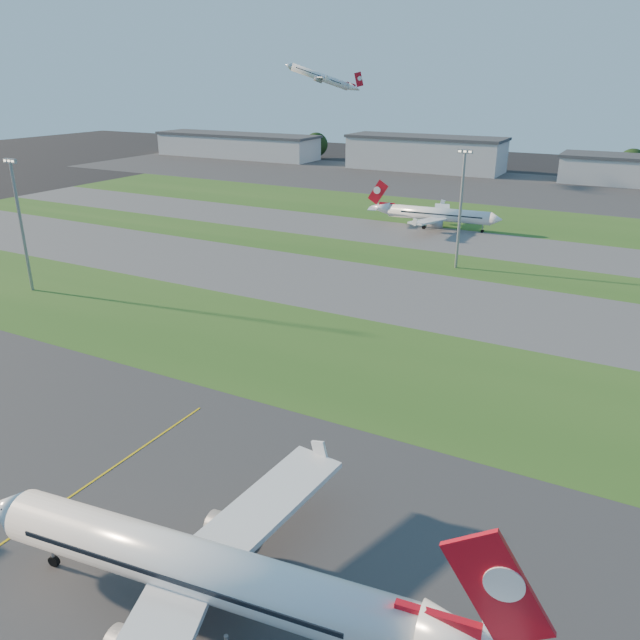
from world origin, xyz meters
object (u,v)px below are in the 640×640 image
Objects in this scene: airliner_parked at (203,571)px; light_mast_west at (20,217)px; light_mast_centre at (461,202)px; airliner_taxiing at (437,215)px.

light_mast_west is (-81.70, 48.21, 10.13)m from airliner_parked.
airliner_parked is at bearing -83.60° from light_mast_centre.
airliner_taxiing is at bearing 59.74° from light_mast_west.
light_mast_west and light_mast_centre have the same top height.
light_mast_centre is (16.48, -35.71, 10.90)m from airliner_taxiing.
light_mast_west reaches higher than airliner_parked.
airliner_parked is 1.65× the size of light_mast_west.
airliner_parked is 142.74m from airliner_taxiing.
light_mast_centre is at bearing 38.66° from light_mast_west.
light_mast_centre is at bearing 89.37° from airliner_parked.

